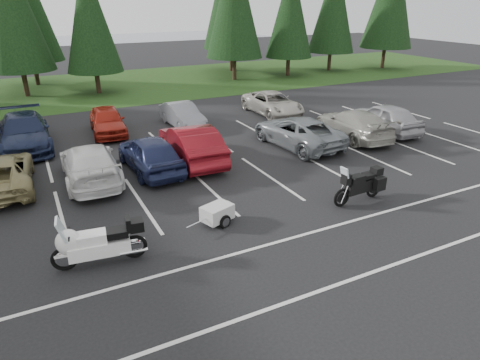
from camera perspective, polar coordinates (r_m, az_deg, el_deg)
name	(u,v)px	position (r m, az deg, el deg)	size (l,w,h in m)	color
ground	(208,202)	(15.62, -4.23, -2.97)	(120.00, 120.00, 0.00)	black
grass_strip	(94,88)	(37.98, -18.91, 11.58)	(80.00, 16.00, 0.01)	#1C3811
lake_water	(85,48)	(68.95, -19.94, 16.18)	(70.00, 50.00, 0.02)	slate
stall_markings	(189,183)	(17.31, -6.83, -0.34)	(32.00, 16.00, 0.01)	silver
conifer_4	(10,2)	(35.87, -28.38, 20.12)	(4.80, 4.80, 11.17)	#332316
conifer_5	(89,16)	(35.00, -19.47, 19.96)	(4.14, 4.14, 9.63)	#332316
conifer_7	(290,10)	(41.61, 6.73, 21.60)	(4.27, 4.27, 9.94)	#332316
conifer_8	(334,5)	(45.48, 12.40, 21.84)	(4.53, 4.53, 10.56)	#332316
car_near_2	(0,173)	(18.73, -29.32, 0.79)	(2.24, 4.86, 1.35)	#8D8352
car_near_3	(90,163)	(18.16, -19.40, 2.11)	(2.08, 5.13, 1.49)	silver
car_near_4	(150,153)	(18.52, -11.91, 3.50)	(1.85, 4.60, 1.57)	#1D2348
car_near_5	(191,144)	(19.32, -6.51, 4.84)	(1.77, 5.07, 1.67)	maroon
car_near_6	(297,132)	(21.52, 7.67, 6.42)	(2.43, 5.27, 1.46)	gray
car_near_7	(353,124)	(23.40, 14.81, 7.24)	(2.08, 5.11, 1.48)	#A09E93
car_near_8	(384,118)	(24.96, 18.70, 7.89)	(1.87, 4.65, 1.59)	#A9A8AD
car_far_1	(24,132)	(23.47, -26.82, 5.72)	(2.27, 5.59, 1.62)	#171F3A
car_far_2	(107,121)	(24.39, -17.28, 7.57)	(1.72, 4.26, 1.45)	maroon
car_far_3	(183,115)	(24.89, -7.67, 8.56)	(1.41, 4.04, 1.33)	slate
car_far_4	(273,103)	(27.53, 4.37, 10.15)	(2.27, 4.92, 1.37)	#B8B2A8
touring_motorcycle	(98,239)	(12.40, -18.35, -7.50)	(2.84, 0.88, 1.58)	white
cargo_trailer	(217,214)	(14.04, -3.05, -4.61)	(1.43, 0.80, 0.66)	silver
adventure_motorcycle	(359,182)	(15.90, 15.60, -0.32)	(2.50, 0.87, 1.52)	black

